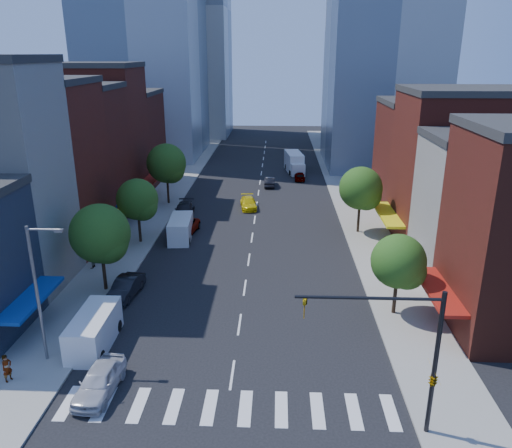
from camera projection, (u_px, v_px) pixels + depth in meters
The scene contains 31 objects.
ground at pixel (232, 375), 30.59m from camera, with size 220.00×220.00×0.00m, color black.
sidewalk_left at pixel (168, 195), 68.86m from camera, with size 5.00×120.00×0.15m, color gray.
sidewalk_right at pixel (350, 197), 67.84m from camera, with size 5.00×120.00×0.15m, color gray.
crosswalk at pixel (227, 408), 27.76m from camera, with size 19.00×3.00×0.01m, color silver.
bldg_left_2 at pixel (33, 170), 48.21m from camera, with size 12.00×9.00×16.00m, color maroon.
bldg_left_3 at pixel (69, 157), 56.40m from camera, with size 12.00×8.00×15.00m, color #582016.
bldg_left_4 at pixel (94, 136), 64.10m from camera, with size 12.00×9.00×17.00m, color maroon.
bldg_left_5 at pixel (118, 140), 73.72m from camera, with size 12.00×10.00×13.00m, color #582016.
bldg_right_1 at pixel (495, 212), 41.95m from camera, with size 12.00×8.00×12.00m, color #B5B1A7.
bldg_right_2 at pixel (461, 171), 49.96m from camera, with size 12.00×10.00×15.00m, color maroon.
bldg_right_3 at pixel (431, 160), 59.73m from camera, with size 12.00×10.00×13.00m, color #582016.
tower_far_w at pixel (188, 9), 111.93m from camera, with size 18.00×18.00×56.00m, color #9EA5AD.
traffic_signal at pixel (424, 365), 24.58m from camera, with size 7.24×2.24×8.00m.
streetlight at pixel (39, 286), 30.30m from camera, with size 2.25×0.25×9.00m.
tree_left_near at pixel (102, 236), 39.79m from camera, with size 4.80×4.80×7.30m.
tree_left_mid at pixel (139, 201), 50.29m from camera, with size 4.20×4.20×6.65m.
tree_left_far at pixel (168, 165), 63.29m from camera, with size 5.00×5.00×7.75m.
tree_right_near at pixel (401, 264), 36.24m from camera, with size 4.00×4.00×6.20m.
tree_right_far at pixel (362, 190), 53.02m from camera, with size 4.60×4.60×7.20m.
parked_car_front at pixel (99, 381), 28.75m from camera, with size 1.90×4.73×1.61m, color silver.
parked_car_second at pixel (126, 288), 40.20m from camera, with size 1.63×4.69×1.54m, color black.
parked_car_third at pixel (183, 228), 53.96m from camera, with size 2.54×5.50×1.53m, color #999999.
parked_car_rear at pixel (184, 210), 60.09m from camera, with size 2.14×5.28×1.53m, color black.
cargo_van_near at pixel (93, 331), 33.15m from camera, with size 2.32×5.57×2.36m.
cargo_van_far at pixel (181, 229), 52.42m from camera, with size 2.56×5.59×2.32m.
taxi at pixel (248, 203), 63.09m from camera, with size 1.91×4.69×1.36m, color yellow.
traffic_car_oncoming at pixel (270, 182), 73.48m from camera, with size 1.48×4.25×1.40m, color black.
traffic_car_far at pixel (300, 176), 76.96m from camera, with size 1.53×3.81×1.30m, color #999999.
box_truck at pixel (294, 163), 82.04m from camera, with size 3.29×7.99×3.12m.
pedestrian_near at pixel (7, 368), 29.55m from camera, with size 0.64×0.42×1.75m, color #999999.
pedestrian_far at pixel (91, 260), 45.16m from camera, with size 0.75×0.58×1.54m, color #999999.
Camera 1 is at (2.58, -25.81, 18.73)m, focal length 35.00 mm.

